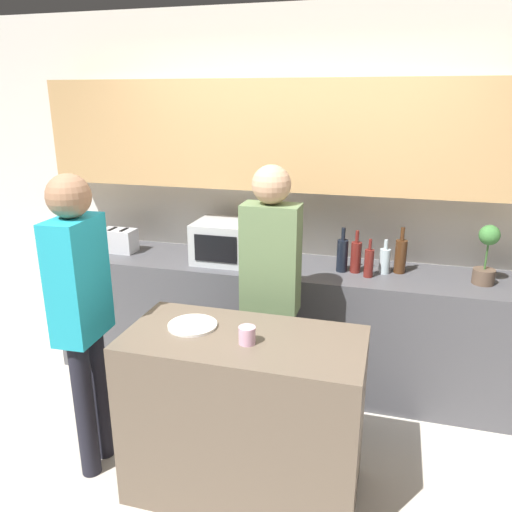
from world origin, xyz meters
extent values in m
cube|color=silver|center=(0.00, 1.74, 1.35)|extent=(6.40, 0.08, 2.70)
cube|color=tan|center=(0.00, 1.54, 1.83)|extent=(3.74, 0.32, 0.75)
cube|color=#4C4C51|center=(0.00, 1.39, 0.46)|extent=(3.60, 0.62, 0.91)
cube|color=brown|center=(0.00, 0.20, 0.46)|extent=(1.22, 0.60, 0.93)
cube|color=#B7BABC|center=(-0.45, 1.37, 1.06)|extent=(0.52, 0.38, 0.30)
cube|color=black|center=(-0.50, 1.18, 1.06)|extent=(0.31, 0.01, 0.19)
cube|color=silver|center=(-1.38, 1.37, 1.00)|extent=(0.26, 0.16, 0.18)
cube|color=black|center=(-1.43, 1.37, 1.10)|extent=(0.02, 0.11, 0.01)
cube|color=black|center=(-1.33, 1.37, 1.10)|extent=(0.02, 0.11, 0.01)
cylinder|color=brown|center=(1.28, 1.37, 0.96)|extent=(0.14, 0.14, 0.10)
cylinder|color=#38662D|center=(1.28, 1.37, 1.10)|extent=(0.01, 0.01, 0.18)
sphere|color=#3D7A38|center=(1.28, 1.37, 1.24)|extent=(0.13, 0.13, 0.13)
cylinder|color=black|center=(0.36, 1.37, 1.03)|extent=(0.08, 0.08, 0.23)
cylinder|color=black|center=(0.36, 1.37, 1.18)|extent=(0.03, 0.03, 0.09)
cylinder|color=maroon|center=(0.46, 1.38, 1.02)|extent=(0.07, 0.07, 0.22)
cylinder|color=maroon|center=(0.46, 1.38, 1.17)|extent=(0.03, 0.03, 0.08)
cylinder|color=maroon|center=(0.55, 1.31, 1.01)|extent=(0.06, 0.06, 0.19)
cylinder|color=maroon|center=(0.55, 1.31, 1.14)|extent=(0.02, 0.02, 0.07)
cylinder|color=silver|center=(0.65, 1.41, 1.00)|extent=(0.07, 0.07, 0.17)
cylinder|color=silver|center=(0.65, 1.41, 1.12)|extent=(0.03, 0.03, 0.07)
cylinder|color=#472814|center=(0.75, 1.45, 1.03)|extent=(0.08, 0.08, 0.23)
cylinder|color=#472814|center=(0.75, 1.45, 1.19)|extent=(0.03, 0.03, 0.09)
cylinder|color=white|center=(-0.29, 0.24, 0.94)|extent=(0.26, 0.26, 0.01)
cylinder|color=#DDA6C0|center=(0.04, 0.14, 0.97)|extent=(0.08, 0.08, 0.09)
cylinder|color=black|center=(-0.90, 0.23, 0.42)|extent=(0.11, 0.11, 0.83)
cylinder|color=black|center=(-0.89, 0.07, 0.42)|extent=(0.11, 0.11, 0.83)
cube|color=#1FA3BB|center=(-0.90, 0.15, 1.17)|extent=(0.21, 0.35, 0.66)
sphere|color=#9E7051|center=(-0.90, 0.15, 1.61)|extent=(0.23, 0.23, 0.23)
cylinder|color=black|center=(0.08, 0.76, 0.42)|extent=(0.11, 0.11, 0.83)
cylinder|color=black|center=(-0.08, 0.76, 0.42)|extent=(0.11, 0.11, 0.83)
cube|color=#627B4F|center=(0.00, 0.76, 1.16)|extent=(0.34, 0.19, 0.66)
sphere|color=tan|center=(0.00, 0.76, 1.61)|extent=(0.23, 0.23, 0.23)
camera|label=1|loc=(0.67, -1.97, 2.08)|focal=35.00mm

